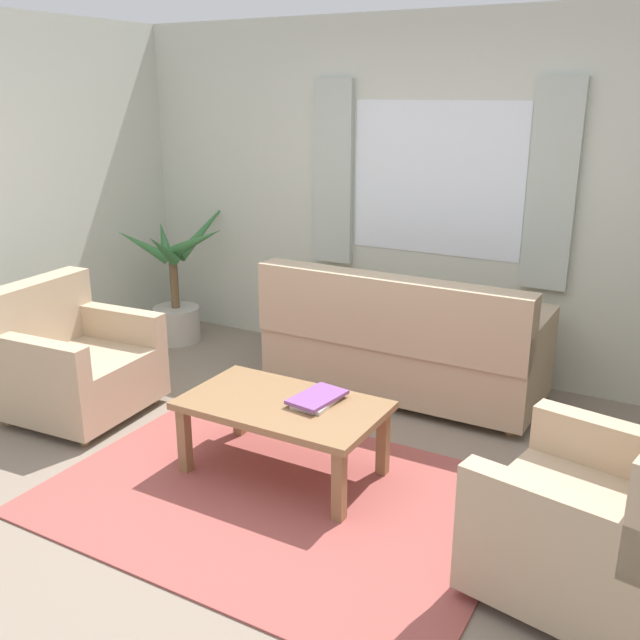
{
  "coord_description": "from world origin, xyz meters",
  "views": [
    {
      "loc": [
        1.82,
        -2.75,
        2.06
      ],
      "look_at": [
        -0.12,
        0.7,
        0.78
      ],
      "focal_mm": 39.78,
      "sensor_mm": 36.0,
      "label": 1
    }
  ],
  "objects_px": {
    "armchair_left": "(72,362)",
    "book_stack_on_table": "(318,398)",
    "couch": "(401,346)",
    "armchair_right": "(603,523)",
    "potted_plant": "(177,293)",
    "coffee_table": "(283,412)"
  },
  "relations": [
    {
      "from": "armchair_right",
      "to": "book_stack_on_table",
      "type": "bearing_deg",
      "value": -90.77
    },
    {
      "from": "couch",
      "to": "coffee_table",
      "type": "relative_size",
      "value": 1.73
    },
    {
      "from": "couch",
      "to": "book_stack_on_table",
      "type": "distance_m",
      "value": 1.24
    },
    {
      "from": "armchair_right",
      "to": "book_stack_on_table",
      "type": "xyz_separation_m",
      "value": [
        -1.53,
        0.3,
        0.11
      ]
    },
    {
      "from": "couch",
      "to": "armchair_left",
      "type": "distance_m",
      "value": 2.22
    },
    {
      "from": "armchair_left",
      "to": "armchair_right",
      "type": "distance_m",
      "value": 3.35
    },
    {
      "from": "armchair_left",
      "to": "armchair_right",
      "type": "relative_size",
      "value": 0.92
    },
    {
      "from": "armchair_right",
      "to": "potted_plant",
      "type": "bearing_deg",
      "value": -104.02
    },
    {
      "from": "coffee_table",
      "to": "potted_plant",
      "type": "relative_size",
      "value": 0.94
    },
    {
      "from": "armchair_left",
      "to": "coffee_table",
      "type": "xyz_separation_m",
      "value": [
        1.65,
        -0.0,
        0.03
      ]
    },
    {
      "from": "potted_plant",
      "to": "armchair_right",
      "type": "bearing_deg",
      "value": -24.25
    },
    {
      "from": "armchair_right",
      "to": "potted_plant",
      "type": "distance_m",
      "value": 4.03
    },
    {
      "from": "armchair_left",
      "to": "book_stack_on_table",
      "type": "bearing_deg",
      "value": -91.0
    },
    {
      "from": "armchair_left",
      "to": "coffee_table",
      "type": "distance_m",
      "value": 1.65
    },
    {
      "from": "armchair_left",
      "to": "armchair_right",
      "type": "xyz_separation_m",
      "value": [
        3.35,
        -0.2,
        0.0
      ]
    },
    {
      "from": "couch",
      "to": "potted_plant",
      "type": "xyz_separation_m",
      "value": [
        -2.11,
        0.13,
        0.06
      ]
    },
    {
      "from": "couch",
      "to": "armchair_right",
      "type": "xyz_separation_m",
      "value": [
        1.56,
        -1.53,
        -0.01
      ]
    },
    {
      "from": "couch",
      "to": "armchair_left",
      "type": "xyz_separation_m",
      "value": [
        -1.78,
        -1.33,
        -0.01
      ]
    },
    {
      "from": "book_stack_on_table",
      "to": "potted_plant",
      "type": "height_order",
      "value": "potted_plant"
    },
    {
      "from": "armchair_left",
      "to": "armchair_right",
      "type": "height_order",
      "value": "same"
    },
    {
      "from": "armchair_right",
      "to": "book_stack_on_table",
      "type": "height_order",
      "value": "armchair_right"
    },
    {
      "from": "book_stack_on_table",
      "to": "armchair_right",
      "type": "bearing_deg",
      "value": -11.0
    }
  ]
}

